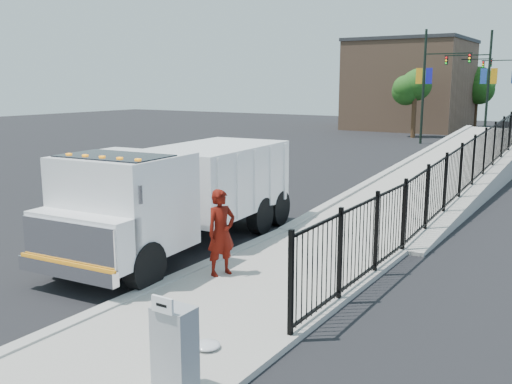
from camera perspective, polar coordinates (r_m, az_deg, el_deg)
The scene contains 16 objects.
ground at distance 13.45m, azimuth -5.82°, elevation -8.00°, with size 120.00×120.00×0.00m, color black.
sidewalk at distance 10.85m, azimuth -4.28°, elevation -12.39°, with size 3.55×12.00×0.12m, color #9E998E.
curb at distance 12.01m, azimuth -11.80°, elevation -10.14°, with size 0.30×12.00×0.16m, color #ADAAA3.
ramp at distance 26.97m, azimuth 19.47°, elevation 1.00°, with size 3.95×24.00×1.70m, color #9E998E.
iron_fence at distance 22.67m, azimuth 20.82°, elevation 1.44°, with size 0.10×28.00×1.80m, color black.
truck at distance 14.90m, azimuth -7.82°, elevation 0.09°, with size 3.25×8.36×2.80m.
worker at distance 12.64m, azimuth -3.50°, elevation -4.06°, with size 0.70×0.46×1.93m, color #540D06.
utility_cabinet at distance 8.15m, azimuth -8.11°, elevation -15.41°, with size 0.55×0.40×1.25m, color gray.
arrow_sign at distance 7.70m, azimuth -9.34°, elevation -11.08°, with size 0.35×0.04×0.22m, color white.
debris at distance 9.56m, azimuth -4.93°, elevation -15.00°, with size 0.44×0.44×0.11m, color silver.
light_pole_0 at distance 42.68m, azimuth 16.82°, elevation 10.47°, with size 3.77×0.22×8.00m.
light_pole_1 at distance 45.02m, azimuth 21.82°, elevation 10.16°, with size 3.77×0.22×8.00m.
light_pole_2 at distance 53.49m, azimuth 19.37°, elevation 10.31°, with size 3.77×0.22×8.00m.
tree_0 at distance 47.29m, azimuth 15.64°, elevation 10.01°, with size 2.50×2.50×5.25m.
tree_2 at distance 60.58m, azimuth 21.26°, elevation 9.82°, with size 3.32×3.32×5.66m.
building at distance 56.57m, azimuth 15.12°, elevation 10.18°, with size 10.00×10.00×8.00m, color #8C664C.
Camera 1 is at (7.90, -9.98, 4.34)m, focal length 40.00 mm.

